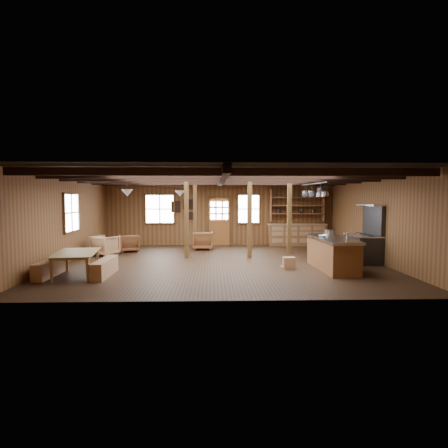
{
  "coord_description": "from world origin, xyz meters",
  "views": [
    {
      "loc": [
        -0.3,
        -11.98,
        2.1
      ],
      "look_at": [
        0.11,
        0.97,
        1.18
      ],
      "focal_mm": 30.0,
      "sensor_mm": 36.0,
      "label": 1
    }
  ],
  "objects_px": {
    "dining_table": "(78,264)",
    "armchair_a": "(129,243)",
    "commercial_range": "(364,243)",
    "armchair_b": "(203,241)",
    "kitchen_island": "(332,253)",
    "armchair_c": "(105,245)"
  },
  "relations": [
    {
      "from": "dining_table",
      "to": "armchair_a",
      "type": "xyz_separation_m",
      "value": [
        0.36,
        4.53,
        0.01
      ]
    },
    {
      "from": "commercial_range",
      "to": "armchair_b",
      "type": "relative_size",
      "value": 2.35
    },
    {
      "from": "commercial_range",
      "to": "armchair_a",
      "type": "xyz_separation_m",
      "value": [
        -8.19,
        2.61,
        -0.28
      ]
    },
    {
      "from": "kitchen_island",
      "to": "armchair_a",
      "type": "height_order",
      "value": "kitchen_island"
    },
    {
      "from": "dining_table",
      "to": "armchair_c",
      "type": "distance_m",
      "value": 3.57
    },
    {
      "from": "kitchen_island",
      "to": "commercial_range",
      "type": "height_order",
      "value": "commercial_range"
    },
    {
      "from": "armchair_c",
      "to": "dining_table",
      "type": "bearing_deg",
      "value": 122.03
    },
    {
      "from": "armchair_b",
      "to": "armchair_c",
      "type": "relative_size",
      "value": 0.99
    },
    {
      "from": "armchair_b",
      "to": "commercial_range",
      "type": "bearing_deg",
      "value": 152.03
    },
    {
      "from": "kitchen_island",
      "to": "commercial_range",
      "type": "relative_size",
      "value": 1.34
    },
    {
      "from": "dining_table",
      "to": "armchair_b",
      "type": "xyz_separation_m",
      "value": [
        3.22,
        5.05,
        0.04
      ]
    },
    {
      "from": "commercial_range",
      "to": "dining_table",
      "type": "relative_size",
      "value": 1.03
    },
    {
      "from": "commercial_range",
      "to": "armchair_a",
      "type": "bearing_deg",
      "value": 162.34
    },
    {
      "from": "dining_table",
      "to": "armchair_b",
      "type": "distance_m",
      "value": 5.98
    },
    {
      "from": "armchair_a",
      "to": "armchair_b",
      "type": "height_order",
      "value": "armchair_b"
    },
    {
      "from": "kitchen_island",
      "to": "commercial_range",
      "type": "distance_m",
      "value": 1.91
    },
    {
      "from": "kitchen_island",
      "to": "commercial_range",
      "type": "bearing_deg",
      "value": 38.94
    },
    {
      "from": "dining_table",
      "to": "armchair_a",
      "type": "distance_m",
      "value": 4.54
    },
    {
      "from": "armchair_b",
      "to": "dining_table",
      "type": "bearing_deg",
      "value": 59.87
    },
    {
      "from": "dining_table",
      "to": "commercial_range",
      "type": "bearing_deg",
      "value": -85.99
    },
    {
      "from": "armchair_a",
      "to": "armchair_b",
      "type": "relative_size",
      "value": 0.92
    },
    {
      "from": "commercial_range",
      "to": "dining_table",
      "type": "height_order",
      "value": "commercial_range"
    }
  ]
}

